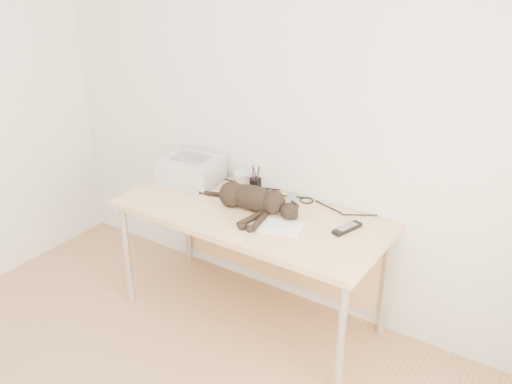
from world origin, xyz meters
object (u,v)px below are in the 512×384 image
Objects in this scene: desk at (259,227)px; mug at (242,179)px; pen_cup at (255,186)px; mouse at (343,226)px; cat at (250,199)px; printer at (191,170)px.

desk is 15.56× the size of mug.
pen_cup is (0.14, -0.05, 0.01)m from mug.
mug is 1.06× the size of mouse.
desk is at bearing -50.20° from pen_cup.
cat is 0.34m from mug.
printer is at bearing 177.04° from mouse.
pen_cup is at bearing 112.76° from cat.
pen_cup is at bearing 129.80° from desk.
desk is 3.99× the size of printer.
cat reaches higher than mouse.
mug is (0.31, 0.12, -0.04)m from printer.
printer is at bearing 172.92° from desk.
pen_cup is at bearing 169.58° from mouse.
mouse reaches higher than desk.
cat is 3.66× the size of pen_cup.
mouse is at bearing 6.20° from cat.
printer is 3.90× the size of mug.
cat reaches higher than mug.
mug reaches higher than desk.
printer is 2.10× the size of pen_cup.
pen_cup reaches higher than mug.
mug is 0.80m from mouse.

